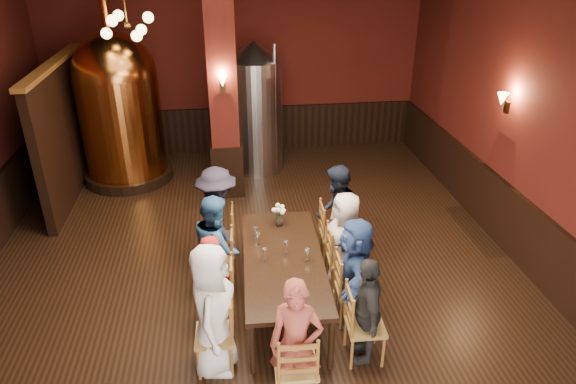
{
  "coord_description": "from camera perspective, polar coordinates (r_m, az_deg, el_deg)",
  "views": [
    {
      "loc": [
        -0.32,
        -6.14,
        4.41
      ],
      "look_at": [
        0.51,
        0.2,
        1.22
      ],
      "focal_mm": 32.0,
      "sensor_mm": 36.0,
      "label": 1
    }
  ],
  "objects": [
    {
      "name": "chair_0",
      "position": [
        5.95,
        -8.17,
        -15.38
      ],
      "size": [
        0.48,
        0.48,
        0.92
      ],
      "primitive_type": null,
      "rotation": [
        0.0,
        0.0,
        -1.61
      ],
      "color": "brown",
      "rests_on": "ground"
    },
    {
      "name": "person_6",
      "position": [
        6.96,
        6.27,
        -5.61
      ],
      "size": [
        0.55,
        0.76,
        1.45
      ],
      "primitive_type": "imported",
      "rotation": [
        0.0,
        0.0,
        4.84
      ],
      "color": "silver",
      "rests_on": "ground"
    },
    {
      "name": "chair_4",
      "position": [
        6.08,
        8.57,
        -14.39
      ],
      "size": [
        0.48,
        0.48,
        0.92
      ],
      "primitive_type": null,
      "rotation": [
        0.0,
        0.0,
        1.53
      ],
      "color": "brown",
      "rests_on": "ground"
    },
    {
      "name": "person_7",
      "position": [
        7.5,
        5.33,
        -2.63
      ],
      "size": [
        0.6,
        0.83,
        1.54
      ],
      "primitive_type": "imported",
      "rotation": [
        0.0,
        0.0,
        4.37
      ],
      "color": "black",
      "rests_on": "ground"
    },
    {
      "name": "rose_vase",
      "position": [
        7.16,
        -0.99,
        -2.23
      ],
      "size": [
        0.2,
        0.2,
        0.33
      ],
      "color": "white",
      "rests_on": "dining_table"
    },
    {
      "name": "wine_glass_3",
      "position": [
        6.62,
        -0.25,
        -6.17
      ],
      "size": [
        0.07,
        0.07,
        0.17
      ],
      "primitive_type": null,
      "color": "white",
      "rests_on": "dining_table"
    },
    {
      "name": "partition",
      "position": [
        10.29,
        -23.47,
        6.11
      ],
      "size": [
        0.22,
        3.5,
        2.4
      ],
      "primitive_type": "cube",
      "color": "black",
      "rests_on": "ground"
    },
    {
      "name": "person_0",
      "position": [
        5.73,
        -8.39,
        -12.87
      ],
      "size": [
        0.63,
        0.85,
        1.59
      ],
      "primitive_type": "imported",
      "rotation": [
        0.0,
        0.0,
        1.4
      ],
      "color": "white",
      "rests_on": "ground"
    },
    {
      "name": "person_3",
      "position": [
        7.39,
        -7.76,
        -3.04
      ],
      "size": [
        0.89,
        1.16,
        1.58
      ],
      "primitive_type": "imported",
      "rotation": [
        0.0,
        0.0,
        1.9
      ],
      "color": "black",
      "rests_on": "ground"
    },
    {
      "name": "chair_8",
      "position": [
        5.56,
        0.88,
        -18.78
      ],
      "size": [
        0.48,
        0.48,
        0.92
      ],
      "primitive_type": null,
      "rotation": [
        0.0,
        0.0,
        3.1
      ],
      "color": "brown",
      "rests_on": "ground"
    },
    {
      "name": "copper_kettle",
      "position": [
        10.44,
        -18.2,
        8.96
      ],
      "size": [
        1.73,
        1.73,
        4.09
      ],
      "rotation": [
        0.0,
        0.0,
        -0.09
      ],
      "color": "black",
      "rests_on": "ground"
    },
    {
      "name": "wainscot_right",
      "position": [
        8.45,
        24.1,
        -3.6
      ],
      "size": [
        0.08,
        9.9,
        1.0
      ],
      "primitive_type": "cube",
      "color": "black",
      "rests_on": "ground"
    },
    {
      "name": "person_4",
      "position": [
        5.94,
        8.71,
        -12.83
      ],
      "size": [
        0.4,
        0.81,
        1.35
      ],
      "primitive_type": "imported",
      "rotation": [
        0.0,
        0.0,
        4.63
      ],
      "color": "black",
      "rests_on": "ground"
    },
    {
      "name": "sconce_column",
      "position": [
        8.92,
        -7.29,
        11.96
      ],
      "size": [
        0.2,
        0.2,
        0.36
      ],
      "primitive_type": null,
      "rotation": [
        0.0,
        0.0,
        3.14
      ],
      "color": "black",
      "rests_on": "column"
    },
    {
      "name": "room",
      "position": [
        6.52,
        -4.29,
        7.1
      ],
      "size": [
        10.0,
        10.02,
        4.5
      ],
      "color": "black",
      "rests_on": "ground"
    },
    {
      "name": "pendant_cluster",
      "position": [
        9.26,
        -17.43,
        17.25
      ],
      "size": [
        0.9,
        0.9,
        1.7
      ],
      "primitive_type": null,
      "color": "#A57226",
      "rests_on": "room"
    },
    {
      "name": "dining_table",
      "position": [
        6.6,
        -0.53,
        -7.8
      ],
      "size": [
        1.1,
        2.44,
        0.75
      ],
      "rotation": [
        0.0,
        0.0,
        -0.04
      ],
      "color": "black",
      "rests_on": "ground"
    },
    {
      "name": "chair_2",
      "position": [
        7.0,
        -7.77,
        -8.11
      ],
      "size": [
        0.48,
        0.48,
        0.92
      ],
      "primitive_type": null,
      "rotation": [
        0.0,
        0.0,
        -1.61
      ],
      "color": "brown",
      "rests_on": "ground"
    },
    {
      "name": "chair_6",
      "position": [
        7.1,
        6.17,
        -7.43
      ],
      "size": [
        0.48,
        0.48,
        0.92
      ],
      "primitive_type": null,
      "rotation": [
        0.0,
        0.0,
        1.53
      ],
      "color": "brown",
      "rests_on": "ground"
    },
    {
      "name": "chair_5",
      "position": [
        6.58,
        7.25,
        -10.61
      ],
      "size": [
        0.48,
        0.48,
        0.92
      ],
      "primitive_type": null,
      "rotation": [
        0.0,
        0.0,
        1.53
      ],
      "color": "brown",
      "rests_on": "ground"
    },
    {
      "name": "wine_glass_5",
      "position": [
        6.48,
        -2.6,
        -6.98
      ],
      "size": [
        0.07,
        0.07,
        0.17
      ],
      "primitive_type": null,
      "color": "white",
      "rests_on": "dining_table"
    },
    {
      "name": "wine_glass_6",
      "position": [
        5.75,
        1.38,
        -11.95
      ],
      "size": [
        0.07,
        0.07,
        0.17
      ],
      "primitive_type": null,
      "color": "white",
      "rests_on": "dining_table"
    },
    {
      "name": "wine_glass_1",
      "position": [
        6.81,
        -3.38,
        -5.21
      ],
      "size": [
        0.07,
        0.07,
        0.17
      ],
      "primitive_type": null,
      "color": "white",
      "rests_on": "dining_table"
    },
    {
      "name": "sconce_wall",
      "position": [
        8.42,
        23.23,
        9.17
      ],
      "size": [
        0.2,
        0.2,
        0.36
      ],
      "primitive_type": null,
      "rotation": [
        0.0,
        0.0,
        1.57
      ],
      "color": "black",
      "rests_on": "room"
    },
    {
      "name": "wine_glass_4",
      "position": [
        6.47,
        2.17,
        -7.03
      ],
      "size": [
        0.07,
        0.07,
        0.17
      ],
      "primitive_type": null,
      "color": "white",
      "rests_on": "dining_table"
    },
    {
      "name": "chair_1",
      "position": [
        6.47,
        -7.95,
        -11.42
      ],
      "size": [
        0.48,
        0.48,
        0.92
      ],
      "primitive_type": null,
      "rotation": [
        0.0,
        0.0,
        -1.61
      ],
      "color": "brown",
      "rests_on": "ground"
    },
    {
      "name": "chair_7",
      "position": [
        7.66,
        5.23,
        -4.65
      ],
      "size": [
        0.48,
        0.48,
        0.92
      ],
      "primitive_type": null,
      "rotation": [
        0.0,
        0.0,
        1.53
      ],
      "color": "brown",
      "rests_on": "ground"
    },
    {
      "name": "wine_glass_2",
      "position": [
        5.77,
        -0.01,
        -11.72
      ],
      "size": [
        0.07,
        0.07,
        0.17
      ],
      "primitive_type": null,
      "color": "white",
      "rests_on": "dining_table"
    },
    {
      "name": "person_8",
      "position": [
        5.36,
        0.9,
        -16.62
      ],
      "size": [
        0.62,
        0.49,
        1.49
      ],
      "primitive_type": "imported",
      "rotation": [
        0.0,
        0.0,
        6.02
      ],
      "color": "brown",
      "rests_on": "ground"
    },
    {
      "name": "column",
      "position": [
        9.2,
        -7.34,
        12.73
      ],
      "size": [
        0.58,
        0.58,
        4.5
      ],
      "primitive_type": "cube",
      "color": "#4B1410",
      "rests_on": "ground"
    },
    {
      "name": "wainscot_back",
      "position": [
        11.77,
        -5.56,
        6.99
      ],
      "size": [
        7.9,
        0.08,
        1.0
      ],
      "primitive_type": "cube",
      "color": "black",
      "rests_on": "ground"
    },
    {
      "name": "person_2",
      "position": [
        6.84,
        -7.91,
        -6.11
      ],
      "size": [
        0.45,
        0.77,
        1.5
      ],
      "primitive_type": "imported",
      "rotation": [
        0.0,
        0.0,
        1.7
      ],
      "color": "#295A8B",
      "rests_on": "ground"
    },
    {
      "name": "person_1",
      "position": [
        6.35,
        -8.06,
        -9.98
      ],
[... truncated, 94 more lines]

